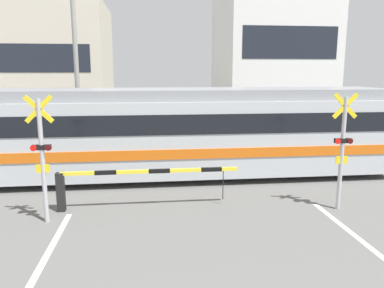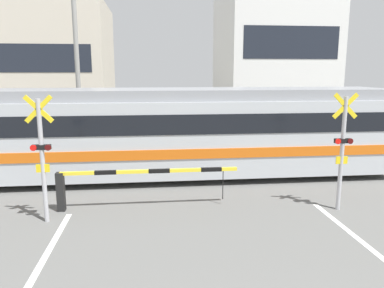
{
  "view_description": "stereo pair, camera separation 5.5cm",
  "coord_description": "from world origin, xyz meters",
  "px_view_note": "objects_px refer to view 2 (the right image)",
  "views": [
    {
      "loc": [
        -1.25,
        -1.9,
        3.68
      ],
      "look_at": [
        0.0,
        8.83,
        1.6
      ],
      "focal_mm": 35.0,
      "sensor_mm": 36.0,
      "label": 1
    },
    {
      "loc": [
        -1.2,
        -1.91,
        3.68
      ],
      "look_at": [
        0.0,
        8.83,
        1.6
      ],
      "focal_mm": 35.0,
      "sensor_mm": 36.0,
      "label": 2
    }
  ],
  "objects_px": {
    "commuter_train": "(160,130)",
    "crossing_barrier_far": "(228,138)",
    "crossing_signal_left": "(42,154)",
    "crossing_signal_right": "(342,147)",
    "pedestrian": "(163,129)",
    "crossing_barrier_near": "(115,180)"
  },
  "relations": [
    {
      "from": "crossing_barrier_far",
      "to": "crossing_barrier_near",
      "type": "bearing_deg",
      "value": -125.93
    },
    {
      "from": "crossing_barrier_near",
      "to": "pedestrian",
      "type": "height_order",
      "value": "pedestrian"
    },
    {
      "from": "crossing_barrier_far",
      "to": "crossing_signal_left",
      "type": "distance_m",
      "value": 9.12
    },
    {
      "from": "crossing_signal_left",
      "to": "crossing_signal_right",
      "type": "distance_m",
      "value": 7.66
    },
    {
      "from": "crossing_barrier_near",
      "to": "crossing_signal_right",
      "type": "height_order",
      "value": "crossing_signal_right"
    },
    {
      "from": "crossing_signal_left",
      "to": "pedestrian",
      "type": "height_order",
      "value": "crossing_signal_left"
    },
    {
      "from": "crossing_signal_left",
      "to": "pedestrian",
      "type": "bearing_deg",
      "value": 70.13
    },
    {
      "from": "commuter_train",
      "to": "crossing_barrier_far",
      "type": "distance_m",
      "value": 4.3
    },
    {
      "from": "crossing_barrier_far",
      "to": "crossing_signal_right",
      "type": "xyz_separation_m",
      "value": [
        1.64,
        -6.78,
        0.93
      ]
    },
    {
      "from": "crossing_barrier_near",
      "to": "pedestrian",
      "type": "xyz_separation_m",
      "value": [
        1.59,
        8.19,
        0.16
      ]
    },
    {
      "from": "crossing_barrier_far",
      "to": "crossing_signal_left",
      "type": "relative_size",
      "value": 1.55
    },
    {
      "from": "commuter_train",
      "to": "crossing_barrier_near",
      "type": "xyz_separation_m",
      "value": [
        -1.34,
        -3.17,
        -0.85
      ]
    },
    {
      "from": "crossing_barrier_near",
      "to": "crossing_signal_right",
      "type": "xyz_separation_m",
      "value": [
        6.03,
        -0.72,
        0.93
      ]
    },
    {
      "from": "crossing_signal_right",
      "to": "pedestrian",
      "type": "distance_m",
      "value": 9.99
    },
    {
      "from": "crossing_signal_left",
      "to": "crossing_barrier_far",
      "type": "bearing_deg",
      "value": 48.37
    },
    {
      "from": "crossing_barrier_near",
      "to": "crossing_barrier_far",
      "type": "relative_size",
      "value": 1.0
    },
    {
      "from": "commuter_train",
      "to": "crossing_barrier_far",
      "type": "bearing_deg",
      "value": 43.45
    },
    {
      "from": "commuter_train",
      "to": "crossing_barrier_near",
      "type": "relative_size",
      "value": 3.32
    },
    {
      "from": "commuter_train",
      "to": "crossing_barrier_far",
      "type": "height_order",
      "value": "commuter_train"
    },
    {
      "from": "crossing_signal_left",
      "to": "commuter_train",
      "type": "bearing_deg",
      "value": 52.6
    },
    {
      "from": "commuter_train",
      "to": "crossing_signal_left",
      "type": "distance_m",
      "value": 4.89
    },
    {
      "from": "commuter_train",
      "to": "pedestrian",
      "type": "xyz_separation_m",
      "value": [
        0.25,
        5.03,
        -0.69
      ]
    }
  ]
}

